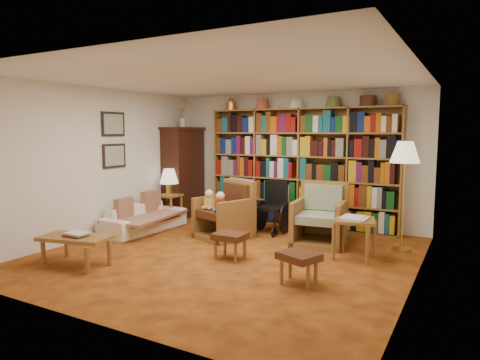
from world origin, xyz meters
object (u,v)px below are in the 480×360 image
Objects in this scene: coffee_table at (76,240)px; side_table_lamp at (170,201)px; armchair_leather at (227,214)px; side_table_papers at (355,225)px; armchair_sage at (321,220)px; footstool_b at (299,258)px; wheelchair at (273,209)px; footstool_a at (230,238)px; sofa at (144,218)px; floor_lamp at (405,157)px.

side_table_lamp is at bearing 102.46° from coffee_table.
armchair_leather is 1.58× the size of side_table_papers.
armchair_sage is 1.94m from footstool_b.
footstool_b is 2.96m from coffee_table.
wheelchair is 2.06× the size of footstool_a.
sofa is 1.81× the size of wheelchair.
armchair_sage reaches higher than coffee_table.
armchair_leather reaches higher than footstool_b.
coffee_table is (-0.97, -2.31, -0.05)m from armchair_leather.
side_table_lamp is 1.02× the size of footstool_b.
side_table_papers is at bearing -28.47° from wheelchair.
wheelchair is at bearing 95.00° from footstool_a.
armchair_sage reaches higher than sofa.
armchair_sage is 1.59m from floor_lamp.
coffee_table is at bearing -142.42° from floor_lamp.
side_table_papers is (-0.52, -0.74, -0.93)m from floor_lamp.
armchair_leather is 1.57m from armchair_sage.
side_table_lamp is 0.85× the size of side_table_papers.
footstool_b is at bearing -39.05° from armchair_leather.
footstool_b reaches higher than footstool_a.
floor_lamp is at bearing -74.98° from sofa.
armchair_leather is (1.48, 0.40, 0.16)m from sofa.
armchair_leather is at bearing -127.71° from wheelchair.
armchair_sage is 3.66m from coffee_table.
side_table_lamp is at bearing 150.20° from footstool_b.
footstool_a is (0.69, -1.08, -0.09)m from armchair_leather.
armchair_sage reaches higher than side_table_lamp.
footstool_b is (1.20, -0.46, 0.00)m from footstool_a.
floor_lamp reaches higher than side_table_lamp.
wheelchair is at bearing 121.29° from footstool_b.
wheelchair is 2.61m from footstool_b.
armchair_sage reaches higher than footstool_b.
armchair_sage is (1.53, 0.37, -0.02)m from armchair_leather.
side_table_papers is 1.19× the size of footstool_b.
armchair_leather reaches higher than coffee_table.
footstool_b is at bearing -29.80° from side_table_lamp.
armchair_leather is (1.58, -0.45, -0.02)m from side_table_lamp.
armchair_leather is 0.88m from wheelchair.
armchair_sage reaches higher than armchair_leather.
wheelchair is at bearing 151.53° from side_table_papers.
footstool_b is (3.37, -1.13, 0.06)m from sofa.
floor_lamp reaches higher than sofa.
footstool_a is at bearing -104.72° from sofa.
footstool_b is at bearing -103.26° from side_table_papers.
armchair_sage is 1.50× the size of side_table_papers.
armchair_sage is 1.80× the size of footstool_b.
floor_lamp is at bearing 1.03° from side_table_lamp.
armchair_sage reaches higher than wheelchair.
side_table_papers reaches higher than coffee_table.
floor_lamp is (2.72, 0.53, 1.01)m from armchair_leather.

